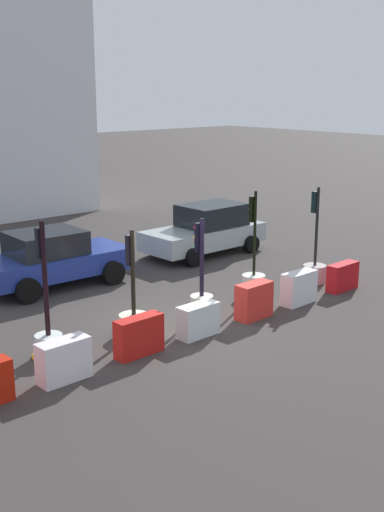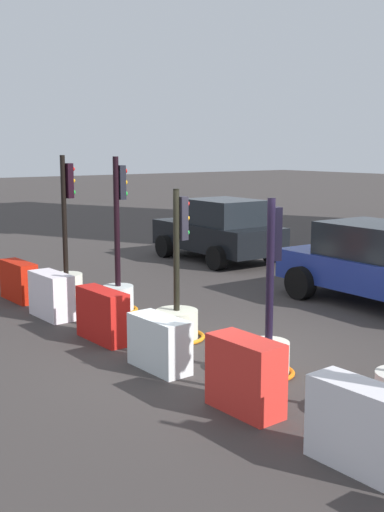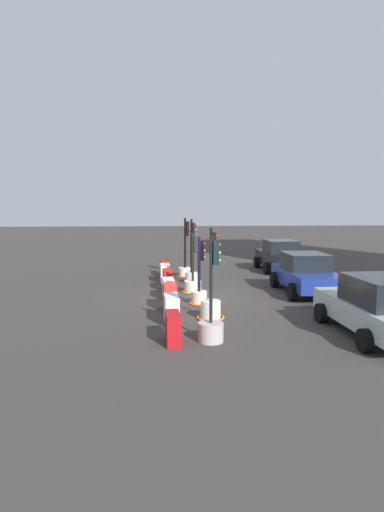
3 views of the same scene
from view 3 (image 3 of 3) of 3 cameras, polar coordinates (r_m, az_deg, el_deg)
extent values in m
plane|color=#393331|center=(16.99, -0.32, -5.66)|extent=(120.00, 120.00, 0.00)
cylinder|color=silver|center=(22.16, -0.93, -2.13)|extent=(0.70, 0.70, 0.46)
cylinder|color=black|center=(21.98, -0.93, 1.77)|extent=(0.11, 0.11, 2.57)
cube|color=black|center=(21.92, -0.61, 3.69)|extent=(0.19, 0.17, 0.75)
sphere|color=red|center=(21.90, -0.38, 4.34)|extent=(0.10, 0.10, 0.10)
sphere|color=orange|center=(21.91, -0.38, 3.69)|extent=(0.10, 0.10, 0.10)
sphere|color=green|center=(21.92, -0.38, 3.04)|extent=(0.10, 0.10, 0.10)
torus|color=orange|center=(22.20, -0.93, -2.64)|extent=(0.96, 0.96, 0.05)
cylinder|color=silver|center=(20.23, -0.07, -2.91)|extent=(0.60, 0.60, 0.51)
cylinder|color=black|center=(20.04, -0.07, 1.35)|extent=(0.11, 0.11, 2.51)
cube|color=black|center=(19.99, 0.27, 3.52)|extent=(0.17, 0.13, 0.65)
sphere|color=red|center=(19.99, 0.49, 4.14)|extent=(0.11, 0.11, 0.11)
sphere|color=orange|center=(20.00, 0.49, 3.52)|extent=(0.11, 0.11, 0.11)
sphere|color=green|center=(20.01, 0.49, 2.90)|extent=(0.11, 0.11, 0.11)
torus|color=orange|center=(20.27, -0.07, -3.53)|extent=(0.77, 0.77, 0.06)
cylinder|color=beige|center=(18.09, 0.10, -4.10)|extent=(0.72, 0.72, 0.49)
cylinder|color=black|center=(17.89, 0.10, -0.13)|extent=(0.10, 0.10, 2.03)
cube|color=black|center=(17.84, 0.49, 1.55)|extent=(0.16, 0.14, 0.72)
sphere|color=red|center=(17.82, 0.75, 2.31)|extent=(0.10, 0.10, 0.10)
sphere|color=orange|center=(17.84, 0.75, 1.55)|extent=(0.10, 0.10, 0.10)
sphere|color=green|center=(17.86, 0.75, 0.78)|extent=(0.10, 0.10, 0.10)
torus|color=orange|center=(18.13, 0.10, -4.76)|extent=(0.96, 0.96, 0.07)
cylinder|color=beige|center=(15.95, 0.95, -5.60)|extent=(0.60, 0.60, 0.48)
cylinder|color=black|center=(15.73, 0.96, -1.13)|extent=(0.11, 0.11, 2.03)
cube|color=black|center=(15.71, 1.38, 0.73)|extent=(0.17, 0.16, 0.75)
sphere|color=red|center=(15.72, 1.65, 1.64)|extent=(0.09, 0.09, 0.09)
sphere|color=orange|center=(15.74, 1.65, 0.74)|extent=(0.09, 0.09, 0.09)
sphere|color=green|center=(15.77, 1.65, -0.16)|extent=(0.09, 0.09, 0.09)
torus|color=orange|center=(16.00, 0.95, -6.32)|extent=(0.76, 0.76, 0.06)
cylinder|color=silver|center=(13.92, 2.52, -7.19)|extent=(0.65, 0.65, 0.60)
cylinder|color=black|center=(13.64, 2.55, -1.14)|extent=(0.08, 0.08, 2.37)
cube|color=black|center=(13.59, 2.99, 1.66)|extent=(0.18, 0.13, 0.71)
sphere|color=red|center=(13.58, 3.32, 2.66)|extent=(0.11, 0.11, 0.11)
sphere|color=orange|center=(13.60, 3.31, 1.66)|extent=(0.11, 0.11, 0.11)
sphere|color=green|center=(13.62, 3.31, 0.68)|extent=(0.11, 0.11, 0.11)
torus|color=orange|center=(13.99, 2.51, -8.23)|extent=(0.91, 0.91, 0.07)
cylinder|color=#B9AAA9|center=(11.67, 2.53, -10.15)|extent=(0.69, 0.69, 0.52)
cylinder|color=black|center=(11.34, 2.57, -3.18)|extent=(0.09, 0.09, 2.35)
cube|color=black|center=(11.24, 3.21, 0.42)|extent=(0.17, 0.17, 0.63)
sphere|color=red|center=(11.22, 3.69, 1.49)|extent=(0.10, 0.10, 0.10)
sphere|color=orange|center=(11.24, 3.68, 0.42)|extent=(0.10, 0.10, 0.10)
sphere|color=green|center=(11.27, 3.67, -0.64)|extent=(0.10, 0.10, 0.10)
cube|color=red|center=(22.17, -3.64, -1.66)|extent=(1.15, 0.42, 0.83)
cube|color=white|center=(20.49, -3.62, -2.31)|extent=(1.09, 0.49, 0.86)
cube|color=red|center=(18.62, -3.32, -3.21)|extent=(1.16, 0.41, 0.87)
cube|color=silver|center=(16.94, -3.19, -4.37)|extent=(1.06, 0.47, 0.78)
cube|color=red|center=(15.08, -2.98, -5.49)|extent=(1.01, 0.49, 0.92)
cube|color=silver|center=(13.39, -2.76, -7.14)|extent=(1.10, 0.47, 0.88)
cube|color=red|center=(11.56, -2.56, -9.63)|extent=(1.11, 0.42, 0.79)
cube|color=#A5B3B3|center=(13.23, 23.31, -7.01)|extent=(4.49, 1.95, 0.66)
cube|color=black|center=(12.75, 24.33, -4.31)|extent=(2.21, 1.68, 0.76)
cylinder|color=black|center=(14.08, 16.96, -7.32)|extent=(0.61, 0.29, 0.60)
cylinder|color=black|center=(14.95, 24.01, -6.80)|extent=(0.61, 0.29, 0.60)
cylinder|color=black|center=(11.68, 22.26, -10.43)|extent=(0.61, 0.29, 0.60)
cube|color=navy|center=(18.46, 15.10, -2.80)|extent=(4.44, 1.97, 0.63)
cube|color=black|center=(18.60, 14.92, -0.67)|extent=(2.06, 1.70, 0.68)
cylinder|color=black|center=(17.61, 19.59, -4.45)|extent=(0.71, 0.29, 0.70)
cylinder|color=black|center=(16.93, 13.33, -4.68)|extent=(0.71, 0.29, 0.70)
cylinder|color=black|center=(20.11, 16.54, -2.98)|extent=(0.71, 0.29, 0.70)
cylinder|color=black|center=(19.52, 11.00, -3.11)|extent=(0.71, 0.29, 0.70)
cube|color=black|center=(24.50, 11.55, -0.33)|extent=(4.06, 1.88, 0.73)
cube|color=black|center=(24.10, 11.80, 1.26)|extent=(2.01, 1.63, 0.70)
cylinder|color=black|center=(25.52, 8.68, -0.82)|extent=(0.65, 0.29, 0.65)
cylinder|color=black|center=(26.01, 12.86, -0.77)|extent=(0.65, 0.29, 0.65)
cylinder|color=black|center=(23.10, 10.03, -1.63)|extent=(0.65, 0.29, 0.65)
cylinder|color=black|center=(23.65, 14.60, -1.56)|extent=(0.65, 0.29, 0.65)
camera|label=1|loc=(28.25, -26.74, 10.21)|focal=45.89mm
camera|label=2|loc=(10.19, -30.83, 3.16)|focal=44.98mm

